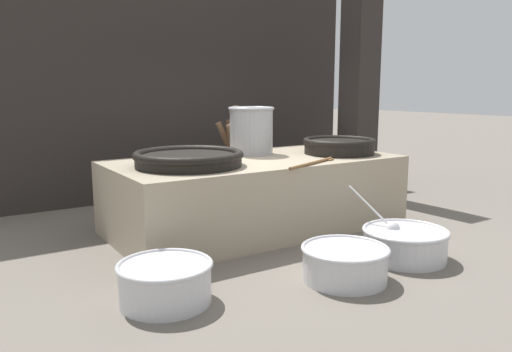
{
  "coord_description": "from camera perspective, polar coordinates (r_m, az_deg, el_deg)",
  "views": [
    {
      "loc": [
        -3.6,
        -5.55,
        1.87
      ],
      "look_at": [
        0.0,
        0.0,
        0.72
      ],
      "focal_mm": 35.0,
      "sensor_mm": 36.0,
      "label": 1
    }
  ],
  "objects": [
    {
      "name": "ground_plane",
      "position": [
        6.87,
        -0.0,
        -5.88
      ],
      "size": [
        60.0,
        60.0,
        0.0
      ],
      "primitive_type": "plane",
      "color": "slate"
    },
    {
      "name": "giant_wok_far",
      "position": [
        7.26,
        9.49,
        3.48
      ],
      "size": [
        1.04,
        1.04,
        0.22
      ],
      "color": "black",
      "rests_on": "hearth_platform"
    },
    {
      "name": "stirring_paddle",
      "position": [
        6.21,
        6.64,
        1.52
      ],
      "size": [
        1.0,
        0.48,
        0.04
      ],
      "rotation": [
        0.0,
        0.0,
        0.4
      ],
      "color": "brown",
      "rests_on": "hearth_platform"
    },
    {
      "name": "prep_bowl_extra",
      "position": [
        4.57,
        -10.34,
        -11.68
      ],
      "size": [
        0.85,
        0.85,
        0.37
      ],
      "color": "silver",
      "rests_on": "ground_plane"
    },
    {
      "name": "hearth_platform",
      "position": [
        6.76,
        -0.0,
        -1.99
      ],
      "size": [
        3.84,
        1.89,
        0.95
      ],
      "color": "tan",
      "rests_on": "ground_plane"
    },
    {
      "name": "prep_bowl_vegetables",
      "position": [
        5.83,
        16.63,
        -7.26
      ],
      "size": [
        0.95,
        1.21,
        0.74
      ],
      "color": "silver",
      "rests_on": "ground_plane"
    },
    {
      "name": "cook",
      "position": [
        7.98,
        -2.34,
        2.75
      ],
      "size": [
        0.42,
        0.63,
        1.62
      ],
      "rotation": [
        0.0,
        0.0,
        2.98
      ],
      "color": "brown",
      "rests_on": "ground_plane"
    },
    {
      "name": "prep_bowl_meat",
      "position": [
        5.07,
        10.12,
        -9.62
      ],
      "size": [
        0.87,
        0.87,
        0.35
      ],
      "color": "silver",
      "rests_on": "ground_plane"
    },
    {
      "name": "support_pillar",
      "position": [
        9.05,
        11.74,
        11.07
      ],
      "size": [
        0.5,
        0.5,
        4.17
      ],
      "primitive_type": "cube",
      "color": "#2D2826",
      "rests_on": "ground_plane"
    },
    {
      "name": "stock_pot",
      "position": [
        7.1,
        -0.55,
        5.3
      ],
      "size": [
        0.65,
        0.65,
        0.67
      ],
      "color": "#9E9EA3",
      "rests_on": "hearth_platform"
    },
    {
      "name": "back_wall",
      "position": [
        8.95,
        -9.42,
        11.16
      ],
      "size": [
        7.2,
        0.24,
        4.17
      ],
      "primitive_type": "cube",
      "color": "#2D2826",
      "rests_on": "ground_plane"
    },
    {
      "name": "giant_wok_near",
      "position": [
        6.05,
        -7.71,
        2.05
      ],
      "size": [
        1.33,
        1.33,
        0.19
      ],
      "color": "black",
      "rests_on": "hearth_platform"
    }
  ]
}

